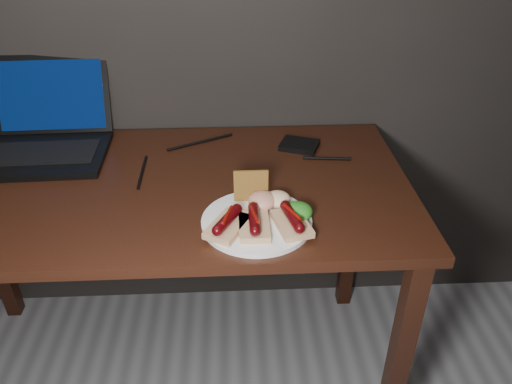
% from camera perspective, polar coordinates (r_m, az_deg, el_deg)
% --- Properties ---
extents(desk, '(1.40, 0.70, 0.75)m').
position_cam_1_polar(desk, '(1.42, -11.49, -2.07)').
color(desk, '#35160D').
rests_on(desk, ground).
extents(laptop, '(0.37, 0.37, 0.25)m').
position_cam_1_polar(laptop, '(1.63, -22.80, 6.18)').
color(laptop, black).
rests_on(laptop, desk).
extents(hard_drive, '(0.14, 0.12, 0.02)m').
position_cam_1_polar(hard_drive, '(1.54, 4.98, 5.36)').
color(hard_drive, black).
rests_on(hard_drive, desk).
extents(desk_cables, '(1.05, 0.32, 0.01)m').
position_cam_1_polar(desk_cables, '(1.49, -11.24, 3.72)').
color(desk_cables, black).
rests_on(desk_cables, desk).
extents(plate, '(0.29, 0.29, 0.01)m').
position_cam_1_polar(plate, '(1.19, 0.07, -3.39)').
color(plate, silver).
rests_on(plate, desk).
extents(bread_sausage_left, '(0.12, 0.13, 0.04)m').
position_cam_1_polar(bread_sausage_left, '(1.14, -3.27, -3.62)').
color(bread_sausage_left, tan).
rests_on(bread_sausage_left, plate).
extents(bread_sausage_center, '(0.07, 0.12, 0.04)m').
position_cam_1_polar(bread_sausage_center, '(1.14, -0.21, -3.54)').
color(bread_sausage_center, tan).
rests_on(bread_sausage_center, plate).
extents(bread_sausage_right, '(0.10, 0.13, 0.04)m').
position_cam_1_polar(bread_sausage_right, '(1.15, 4.12, -3.27)').
color(bread_sausage_right, tan).
rests_on(bread_sausage_right, plate).
extents(crispbread, '(0.08, 0.01, 0.08)m').
position_cam_1_polar(crispbread, '(1.23, -0.58, 0.71)').
color(crispbread, '#9D6A2B').
rests_on(crispbread, plate).
extents(salad_greens, '(0.07, 0.07, 0.04)m').
position_cam_1_polar(salad_greens, '(1.18, 4.81, -2.23)').
color(salad_greens, '#165F13').
rests_on(salad_greens, plate).
extents(salsa_mound, '(0.07, 0.07, 0.04)m').
position_cam_1_polar(salsa_mound, '(1.22, 0.74, -0.97)').
color(salsa_mound, '#A81019').
rests_on(salsa_mound, plate).
extents(coleslaw_mound, '(0.06, 0.06, 0.04)m').
position_cam_1_polar(coleslaw_mound, '(1.23, 2.48, -0.82)').
color(coleslaw_mound, white).
rests_on(coleslaw_mound, plate).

